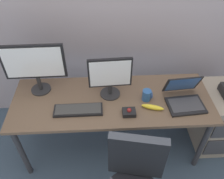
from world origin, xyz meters
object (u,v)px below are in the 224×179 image
Objects in this scene: banana at (153,107)px; monitor_side at (110,76)px; monitor_main at (34,65)px; laptop at (184,97)px; file_cabinet at (218,118)px; keyboard at (78,110)px; trackball_mouse at (129,112)px; coffee_mug at (147,95)px.

monitor_side is at bearing 150.30° from banana.
monitor_main reaches higher than banana.
monitor_main is 1.59× the size of laptop.
keyboard is (-1.39, -0.17, 0.38)m from file_cabinet.
trackball_mouse is (0.14, -0.25, -0.19)m from monitor_side.
file_cabinet is at bearing 13.13° from trackball_mouse.
monitor_main is 0.53m from keyboard.
banana is (0.99, -0.29, -0.27)m from monitor_main.
laptop is at bearing 13.89° from banana.
monitor_side is at bearing 120.32° from trackball_mouse.
keyboard is at bearing -173.06° from file_cabinet.
banana is at bearing -0.78° from keyboard.
file_cabinet is 1.65× the size of keyboard.
file_cabinet is 3.56× the size of banana.
file_cabinet is at bearing -1.16° from monitor_side.
monitor_main is 1.06m from banana.
trackball_mouse reaches higher than banana.
keyboard is 0.92m from laptop.
keyboard is 0.63m from banana.
laptop is 0.30m from banana.
trackball_mouse is at bearing -59.68° from monitor_side.
laptop is 0.32m from coffee_mug.
monitor_side is (-1.11, 0.02, 0.59)m from file_cabinet.
monitor_main reaches higher than trackball_mouse.
keyboard is 0.61m from coffee_mug.
coffee_mug is at bearing 43.39° from trackball_mouse.
coffee_mug reaches higher than file_cabinet.
keyboard is at bearing 179.22° from banana.
keyboard is at bearing -169.78° from coffee_mug.
monitor_main is 1.37× the size of monitor_side.
trackball_mouse is at bearing -23.40° from monitor_main.
keyboard reaches higher than file_cabinet.
trackball_mouse is 0.21m from banana.
trackball_mouse is 1.06× the size of coffee_mug.
trackball_mouse is at bearing -136.61° from coffee_mug.
monitor_main is 0.65m from monitor_side.
monitor_side is 0.67m from laptop.
monitor_side reaches higher than file_cabinet.
file_cabinet is 1.07m from trackball_mouse.
trackball_mouse is 0.24m from coffee_mug.
monitor_side is 3.53× the size of trackball_mouse.
banana is (0.21, 0.05, -0.00)m from trackball_mouse.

